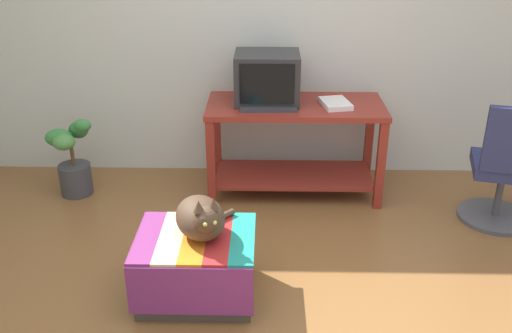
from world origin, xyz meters
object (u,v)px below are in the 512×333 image
Objects in this scene: book at (335,103)px; cat at (201,218)px; potted_plant at (72,161)px; office_chair at (505,173)px; ottoman_with_blanket at (196,266)px; desk at (295,133)px; tv_monitor at (267,78)px; keyboard at (268,108)px.

book is 1.54m from cat.
office_chair is (3.10, -0.39, 0.11)m from potted_plant.
ottoman_with_blanket is at bearing -136.60° from book.
desk is at bearing 2.51° from potted_plant.
book is 2.03m from potted_plant.
tv_monitor reaches higher than keyboard.
keyboard reaches higher than desk.
ottoman_with_blanket is (-0.89, -1.27, -0.54)m from book.
desk reaches higher than cat.
cat is at bearing 7.79° from ottoman_with_blanket.
potted_plant is at bearing 110.49° from cat.
book is (0.49, 0.09, 0.01)m from keyboard.
office_chair reaches higher than ottoman_with_blanket.
cat is 0.51× the size of office_chair.
tv_monitor is 1.60m from potted_plant.
potted_plant is (-1.13, 1.24, -0.22)m from cat.
ottoman_with_blanket is 2.20m from office_chair.
tv_monitor is at bearing 74.06° from ottoman_with_blanket.
cat is 0.74× the size of potted_plant.
tv_monitor is 1.02× the size of cat.
cat is at bearing -113.16° from desk.
book is 0.43× the size of potted_plant.
book is at bearing 0.86° from potted_plant.
potted_plant is at bearing 175.76° from keyboard.
ottoman_with_blanket is (-0.39, -1.36, -0.70)m from tv_monitor.
potted_plant is 0.70× the size of office_chair.
keyboard reaches higher than cat.
tv_monitor is 1.77× the size of book.
office_chair reaches higher than potted_plant.
book reaches higher than keyboard.
office_chair is at bearing 1.46° from cat.
desk is at bearing -4.25° from office_chair.
tv_monitor reaches higher than office_chair.
cat is at bearing 37.13° from office_chair.
tv_monitor is 0.53m from book.
ottoman_with_blanket is 1.65m from potted_plant.
office_chair is at bearing -7.11° from potted_plant.
cat is at bearing -135.47° from book.
desk is 1.46× the size of office_chair.
cat is (-0.35, -1.35, -0.39)m from tv_monitor.
keyboard reaches higher than potted_plant.
office_chair is at bearing -18.13° from desk.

